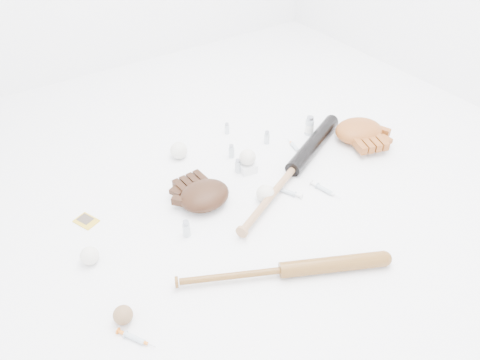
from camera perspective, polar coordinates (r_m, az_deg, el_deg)
bat_dark at (r=2.12m, az=6.48°, el=1.36°), size 0.92×0.49×0.07m
bat_wood at (r=1.70m, az=5.18°, el=-10.89°), size 0.75×0.40×0.06m
glove_dark at (r=1.96m, az=-4.35°, el=-1.86°), size 0.27×0.27×0.09m
glove_tan at (r=2.41m, az=14.29°, el=5.85°), size 0.36×0.36×0.10m
trading_card at (r=2.00m, az=-18.23°, el=-4.77°), size 0.10×0.11×0.01m
pedestal at (r=2.14m, az=0.91°, el=1.56°), size 0.08×0.08×0.04m
baseball_on_pedestal at (r=2.11m, az=0.93°, el=2.80°), size 0.07×0.07×0.07m
baseball_left at (r=1.81m, az=-17.87°, el=-8.78°), size 0.07×0.07×0.07m
baseball_upper at (r=2.24m, az=-7.47°, el=3.59°), size 0.08×0.08×0.08m
baseball_mid at (r=1.97m, az=3.10°, el=-1.66°), size 0.08×0.08×0.08m
baseball_aged at (r=1.62m, az=-14.08°, el=-15.67°), size 0.06×0.06×0.06m
syringe_0 at (r=1.59m, az=-12.70°, el=-18.30°), size 0.10×0.15×0.02m
syringe_1 at (r=2.03m, az=5.74°, el=-1.42°), size 0.10×0.16×0.02m
syringe_2 at (r=2.31m, az=6.73°, el=3.98°), size 0.06×0.17×0.02m
syringe_3 at (r=2.07m, az=10.24°, el=-1.15°), size 0.06×0.17×0.02m
vial_0 at (r=2.40m, az=-1.60°, el=6.31°), size 0.02×0.02×0.06m
vial_1 at (r=2.32m, az=3.29°, el=5.21°), size 0.03×0.03×0.07m
vial_2 at (r=2.13m, az=-0.26°, el=1.73°), size 0.03×0.03×0.07m
vial_3 at (r=2.41m, az=8.47°, el=6.57°), size 0.04×0.04×0.10m
vial_4 at (r=1.83m, az=-6.55°, el=-5.88°), size 0.03×0.03×0.08m
vial_5 at (r=2.22m, az=-1.05°, el=3.55°), size 0.03×0.03×0.07m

